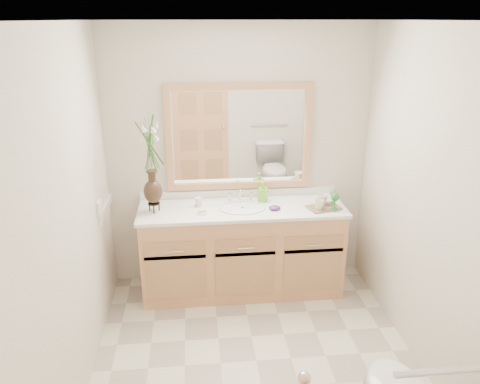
{
  "coord_description": "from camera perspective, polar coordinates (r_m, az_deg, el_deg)",
  "views": [
    {
      "loc": [
        -0.41,
        -2.82,
        2.41
      ],
      "look_at": [
        -0.06,
        0.65,
        1.11
      ],
      "focal_mm": 35.0,
      "sensor_mm": 36.0,
      "label": 1
    }
  ],
  "objects": [
    {
      "name": "tumbler",
      "position": [
        4.2,
        -5.07,
        -1.22
      ],
      "size": [
        0.06,
        0.06,
        0.08
      ],
      "primitive_type": "cylinder",
      "color": "silver",
      "rests_on": "counter"
    },
    {
      "name": "wall_right",
      "position": [
        3.46,
        22.32,
        -1.65
      ],
      "size": [
        0.02,
        2.6,
        2.4
      ],
      "primitive_type": "cube",
      "color": "beige",
      "rests_on": "floor"
    },
    {
      "name": "wall_front",
      "position": [
        1.98,
        7.7,
        -17.38
      ],
      "size": [
        2.4,
        0.02,
        2.4
      ],
      "primitive_type": "cube",
      "color": "beige",
      "rests_on": "floor"
    },
    {
      "name": "goblet_front",
      "position": [
        4.14,
        11.52,
        -0.71
      ],
      "size": [
        0.07,
        0.07,
        0.16
      ],
      "color": "#287930",
      "rests_on": "tray"
    },
    {
      "name": "counter",
      "position": [
        4.17,
        0.25,
        -2.08
      ],
      "size": [
        1.84,
        0.57,
        0.03
      ],
      "primitive_type": "cube",
      "color": "white",
      "rests_on": "vanity"
    },
    {
      "name": "mug_left",
      "position": [
        4.14,
        9.58,
        -1.48
      ],
      "size": [
        0.1,
        0.1,
        0.09
      ],
      "primitive_type": "imported",
      "rotation": [
        0.0,
        0.0,
        0.18
      ],
      "color": "silver",
      "rests_on": "tray"
    },
    {
      "name": "wall_left",
      "position": [
        3.17,
        -19.82,
        -3.35
      ],
      "size": [
        0.02,
        2.6,
        2.4
      ],
      "primitive_type": "cube",
      "color": "beige",
      "rests_on": "floor"
    },
    {
      "name": "soap_dish",
      "position": [
        4.05,
        -4.62,
        -2.46
      ],
      "size": [
        0.1,
        0.1,
        0.03
      ],
      "color": "silver",
      "rests_on": "counter"
    },
    {
      "name": "switch_plate",
      "position": [
        3.94,
        -16.78,
        -1.83
      ],
      "size": [
        0.02,
        0.12,
        0.12
      ],
      "primitive_type": "cube",
      "color": "white",
      "rests_on": "wall_left"
    },
    {
      "name": "mirror",
      "position": [
        4.24,
        -0.11,
        6.68
      ],
      "size": [
        1.32,
        0.04,
        0.97
      ],
      "color": "white",
      "rests_on": "wall_back"
    },
    {
      "name": "grab_bar",
      "position": [
        2.4,
        24.64,
        -19.2
      ],
      "size": [
        0.55,
        0.03,
        0.03
      ],
      "primitive_type": "cylinder",
      "rotation": [
        0.0,
        1.57,
        0.0
      ],
      "color": "silver",
      "rests_on": "wall_front"
    },
    {
      "name": "tray",
      "position": [
        4.21,
        10.15,
        -1.87
      ],
      "size": [
        0.32,
        0.26,
        0.01
      ],
      "primitive_type": "cube",
      "rotation": [
        0.0,
        0.0,
        0.28
      ],
      "color": "brown",
      "rests_on": "counter"
    },
    {
      "name": "soap_bottle",
      "position": [
        4.29,
        2.81,
        -0.03
      ],
      "size": [
        0.1,
        0.1,
        0.17
      ],
      "primitive_type": "imported",
      "rotation": [
        0.0,
        0.0,
        -0.35
      ],
      "color": "#73CF30",
      "rests_on": "counter"
    },
    {
      "name": "mug_right",
      "position": [
        4.24,
        10.0,
        -0.89
      ],
      "size": [
        0.14,
        0.14,
        0.1
      ],
      "primitive_type": "imported",
      "rotation": [
        0.0,
        0.0,
        0.7
      ],
      "color": "silver",
      "rests_on": "tray"
    },
    {
      "name": "flower_vase",
      "position": [
        3.98,
        -10.87,
        4.68
      ],
      "size": [
        0.19,
        0.19,
        0.78
      ],
      "rotation": [
        0.0,
        0.0,
        -0.33
      ],
      "color": "black",
      "rests_on": "counter"
    },
    {
      "name": "purple_dish",
      "position": [
        4.12,
        4.23,
        -1.92
      ],
      "size": [
        0.12,
        0.1,
        0.04
      ],
      "primitive_type": "ellipsoid",
      "rotation": [
        0.0,
        0.0,
        0.16
      ],
      "color": "#4E246C",
      "rests_on": "counter"
    },
    {
      "name": "goblet_back",
      "position": [
        4.26,
        11.33,
        -0.31
      ],
      "size": [
        0.06,
        0.06,
        0.13
      ],
      "color": "#287930",
      "rests_on": "tray"
    },
    {
      "name": "floor",
      "position": [
        3.73,
        1.99,
        -19.85
      ],
      "size": [
        2.6,
        2.6,
        0.0
      ],
      "primitive_type": "plane",
      "color": "beige",
      "rests_on": "ground"
    },
    {
      "name": "door",
      "position": [
        2.09,
        -1.37,
        -22.13
      ],
      "size": [
        0.8,
        0.03,
        2.0
      ],
      "primitive_type": "cube",
      "color": "tan",
      "rests_on": "floor"
    },
    {
      "name": "ceiling",
      "position": [
        2.85,
        2.61,
        20.17
      ],
      "size": [
        2.4,
        2.6,
        0.02
      ],
      "primitive_type": "cube",
      "color": "white",
      "rests_on": "wall_back"
    },
    {
      "name": "wall_back",
      "position": [
        4.31,
        -0.14,
        4.1
      ],
      "size": [
        2.4,
        0.02,
        2.4
      ],
      "primitive_type": "cube",
      "color": "beige",
      "rests_on": "floor"
    },
    {
      "name": "sink",
      "position": [
        4.17,
        0.28,
        -2.67
      ],
      "size": [
        0.38,
        0.34,
        0.23
      ],
      "color": "white",
      "rests_on": "counter"
    },
    {
      "name": "vanity",
      "position": [
        4.35,
        0.24,
        -7.14
      ],
      "size": [
        1.8,
        0.55,
        0.8
      ],
      "color": "tan",
      "rests_on": "floor"
    }
  ]
}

